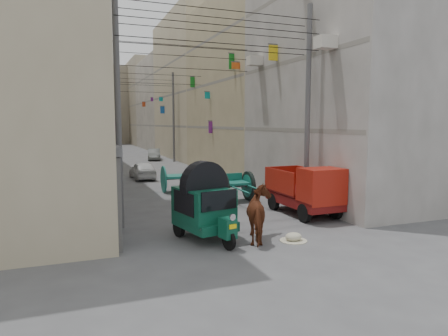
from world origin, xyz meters
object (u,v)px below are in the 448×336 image
mini_truck (309,193)px  distant_car_green (112,147)px  tonga_cart (236,186)px  distant_car_white (143,170)px  distant_car_grey (154,154)px  auto_rickshaw (205,204)px  feed_sack (293,237)px  second_cart (178,178)px  horse (261,214)px

mini_truck → distant_car_green: 38.28m
tonga_cart → distant_car_white: (-2.74, 8.79, -0.15)m
distant_car_grey → mini_truck: bearing=-77.9°
mini_truck → distant_car_grey: bearing=91.3°
auto_rickshaw → feed_sack: auto_rickshaw is taller
tonga_cart → distant_car_green: (-2.22, 34.39, -0.12)m
distant_car_green → mini_truck: bearing=96.6°
second_cart → distant_car_grey: size_ratio=0.49×
tonga_cart → feed_sack: 6.33m
distant_car_grey → tonga_cart: bearing=-81.3°
distant_car_white → feed_sack: bearing=96.1°
auto_rickshaw → horse: bearing=-39.7°
distant_car_white → distant_car_green: size_ratio=0.82×
horse → distant_car_green: (-0.60, 40.27, -0.24)m
auto_rickshaw → feed_sack: 2.84m
feed_sack → auto_rickshaw: bearing=154.2°
feed_sack → distant_car_green: size_ratio=0.13×
horse → auto_rickshaw: bearing=-8.7°
distant_car_grey → distant_car_green: distant_car_green is taller
tonga_cart → second_cart: second_cart is taller
auto_rickshaw → feed_sack: (2.41, -1.17, -0.94)m
auto_rickshaw → distant_car_white: bearing=75.9°
second_cart → horse: horse is taller
auto_rickshaw → tonga_cart: auto_rickshaw is taller
auto_rickshaw → mini_truck: size_ratio=0.78×
distant_car_white → distant_car_grey: distant_car_white is taller
tonga_cart → horse: bearing=-105.5°
feed_sack → distant_car_white: 15.19m
distant_car_white → mini_truck: bearing=106.9°
horse → distant_car_green: 40.27m
feed_sack → second_cart: bearing=96.6°
feed_sack → distant_car_white: bearing=97.6°
feed_sack → distant_car_white: distant_car_white is taller
tonga_cart → second_cart: 3.81m
feed_sack → distant_car_grey: 27.76m
second_cart → horse: bearing=-87.6°
second_cart → distant_car_green: bearing=91.8°
mini_truck → distant_car_green: mini_truck is taller
tonga_cart → mini_truck: size_ratio=0.86×
distant_car_grey → distant_car_green: 13.19m
distant_car_grey → auto_rickshaw: bearing=-87.8°
auto_rickshaw → distant_car_grey: bearing=69.9°
distant_car_white → distant_car_grey: (3.16, 12.69, -0.02)m
feed_sack → distant_car_green: (-1.49, 40.65, 0.44)m
mini_truck → horse: (-3.05, -2.16, -0.11)m
tonga_cart → distant_car_green: bearing=93.6°
second_cart → tonga_cart: bearing=-60.1°
horse → distant_car_grey: bearing=-75.7°
tonga_cart → distant_car_white: 9.20m
feed_sack → mini_truck: bearing=49.7°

